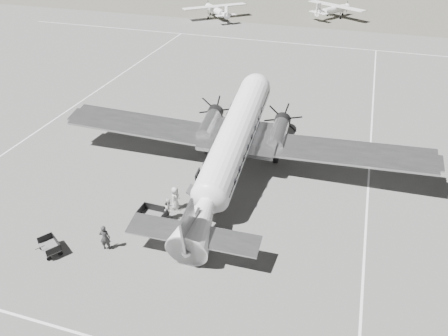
# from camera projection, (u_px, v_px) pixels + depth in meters

# --- Properties ---
(ground) EXTENTS (260.00, 260.00, 0.00)m
(ground) POSITION_uv_depth(u_px,v_px,m) (202.00, 188.00, 32.98)
(ground) COLOR slate
(ground) RESTS_ON ground
(taxi_line_right) EXTENTS (0.15, 80.00, 0.01)m
(taxi_line_right) POSITION_uv_depth(u_px,v_px,m) (366.00, 218.00, 29.94)
(taxi_line_right) COLOR white
(taxi_line_right) RESTS_ON ground
(taxi_line_left) EXTENTS (0.15, 60.00, 0.01)m
(taxi_line_left) POSITION_uv_depth(u_px,v_px,m) (73.00, 107.00, 45.62)
(taxi_line_left) COLOR white
(taxi_line_left) RESTS_ON ground
(taxi_line_horizon) EXTENTS (90.00, 0.15, 0.01)m
(taxi_line_horizon) POSITION_uv_depth(u_px,v_px,m) (293.00, 43.00, 65.34)
(taxi_line_horizon) COLOR white
(taxi_line_horizon) RESTS_ON ground
(dc3_airliner) EXTENTS (30.42, 21.46, 5.71)m
(dc3_airliner) POSITION_uv_depth(u_px,v_px,m) (232.00, 147.00, 32.56)
(dc3_airliner) COLOR #BBBBBD
(dc3_airliner) RESTS_ON ground
(light_plane_left) EXTENTS (15.26, 15.04, 2.46)m
(light_plane_left) POSITION_uv_depth(u_px,v_px,m) (216.00, 12.00, 77.65)
(light_plane_left) COLOR white
(light_plane_left) RESTS_ON ground
(light_plane_right) EXTENTS (15.01, 14.33, 2.43)m
(light_plane_right) POSITION_uv_depth(u_px,v_px,m) (334.00, 11.00, 78.32)
(light_plane_right) COLOR white
(light_plane_right) RESTS_ON ground
(baggage_cart_near) EXTENTS (1.97, 1.43, 1.09)m
(baggage_cart_near) POSITION_uv_depth(u_px,v_px,m) (153.00, 216.00, 29.28)
(baggage_cart_near) COLOR #5C5C5C
(baggage_cart_near) RESTS_ON ground
(baggage_cart_far) EXTENTS (1.96, 1.83, 0.90)m
(baggage_cart_far) POSITION_uv_depth(u_px,v_px,m) (50.00, 247.00, 26.83)
(baggage_cart_far) COLOR #5C5C5C
(baggage_cart_far) RESTS_ON ground
(ground_crew) EXTENTS (0.75, 0.59, 1.80)m
(ground_crew) POSITION_uv_depth(u_px,v_px,m) (105.00, 238.00, 26.88)
(ground_crew) COLOR #2C2C2C
(ground_crew) RESTS_ON ground
(ramp_agent) EXTENTS (0.77, 0.92, 1.68)m
(ramp_agent) POSITION_uv_depth(u_px,v_px,m) (169.00, 209.00, 29.44)
(ramp_agent) COLOR silver
(ramp_agent) RESTS_ON ground
(passenger) EXTENTS (0.60, 0.89, 1.76)m
(passenger) POSITION_uv_depth(u_px,v_px,m) (175.00, 198.00, 30.42)
(passenger) COLOR #BABAB8
(passenger) RESTS_ON ground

